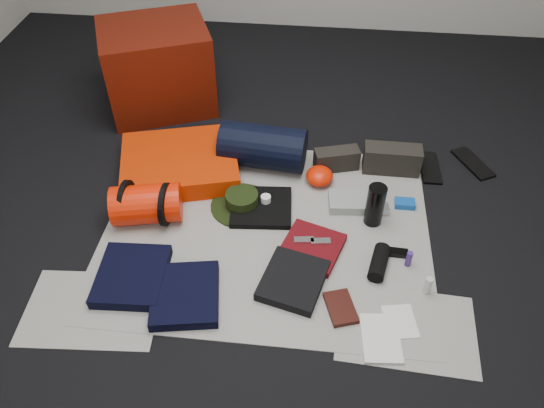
# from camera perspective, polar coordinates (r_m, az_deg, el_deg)

# --- Properties ---
(floor) EXTENTS (4.50, 4.50, 0.02)m
(floor) POSITION_cam_1_polar(r_m,az_deg,el_deg) (2.65, -0.57, -2.93)
(floor) COLOR black
(floor) RESTS_ON ground
(newspaper_mat) EXTENTS (1.60, 1.30, 0.01)m
(newspaper_mat) POSITION_cam_1_polar(r_m,az_deg,el_deg) (2.64, -0.57, -2.74)
(newspaper_mat) COLOR #B1AEA3
(newspaper_mat) RESTS_ON floor
(newspaper_sheet_front_left) EXTENTS (0.61, 0.44, 0.00)m
(newspaper_sheet_front_left) POSITION_cam_1_polar(r_m,az_deg,el_deg) (2.47, -18.74, -10.61)
(newspaper_sheet_front_left) COLOR #B1AEA3
(newspaper_sheet_front_left) RESTS_ON floor
(newspaper_sheet_front_right) EXTENTS (0.60, 0.43, 0.00)m
(newspaper_sheet_front_right) POSITION_cam_1_polar(r_m,az_deg,el_deg) (2.36, 14.21, -12.78)
(newspaper_sheet_front_right) COLOR #B1AEA3
(newspaper_sheet_front_right) RESTS_ON floor
(red_cabinet) EXTENTS (0.78, 0.72, 0.52)m
(red_cabinet) POSITION_cam_1_polar(r_m,az_deg,el_deg) (3.45, -12.18, 14.17)
(red_cabinet) COLOR #551106
(red_cabinet) RESTS_ON floor
(sleeping_pad) EXTENTS (0.73, 0.65, 0.11)m
(sleeping_pad) POSITION_cam_1_polar(r_m,az_deg,el_deg) (2.97, -9.88, 4.31)
(sleeping_pad) COLOR red
(sleeping_pad) RESTS_ON newspaper_mat
(stuff_sack) EXTENTS (0.37, 0.27, 0.20)m
(stuff_sack) POSITION_cam_1_polar(r_m,az_deg,el_deg) (2.70, -13.33, -0.02)
(stuff_sack) COLOR red
(stuff_sack) RESTS_ON newspaper_mat
(sack_strap_left) EXTENTS (0.02, 0.22, 0.22)m
(sack_strap_left) POSITION_cam_1_polar(r_m,az_deg,el_deg) (2.72, -15.36, 0.27)
(sack_strap_left) COLOR black
(sack_strap_left) RESTS_ON newspaper_mat
(sack_strap_right) EXTENTS (0.02, 0.22, 0.22)m
(sack_strap_right) POSITION_cam_1_polar(r_m,az_deg,el_deg) (2.66, -11.32, -0.05)
(sack_strap_right) COLOR black
(sack_strap_right) RESTS_ON newspaper_mat
(navy_duffel) EXTENTS (0.49, 0.29, 0.24)m
(navy_duffel) POSITION_cam_1_polar(r_m,az_deg,el_deg) (2.93, -0.98, 6.19)
(navy_duffel) COLOR black
(navy_duffel) RESTS_ON newspaper_mat
(boonie_brim) EXTENTS (0.43, 0.43, 0.01)m
(boonie_brim) POSITION_cam_1_polar(r_m,az_deg,el_deg) (2.76, -3.22, -0.15)
(boonie_brim) COLOR black
(boonie_brim) RESTS_ON newspaper_mat
(boonie_crown) EXTENTS (0.17, 0.17, 0.07)m
(boonie_crown) POSITION_cam_1_polar(r_m,az_deg,el_deg) (2.73, -3.26, 0.48)
(boonie_crown) COLOR black
(boonie_crown) RESTS_ON boonie_brim
(hiking_boot_left) EXTENTS (0.26, 0.16, 0.12)m
(hiking_boot_left) POSITION_cam_1_polar(r_m,az_deg,el_deg) (2.96, 6.95, 4.80)
(hiking_boot_left) COLOR black
(hiking_boot_left) RESTS_ON newspaper_mat
(hiking_boot_right) EXTENTS (0.31, 0.12, 0.15)m
(hiking_boot_right) POSITION_cam_1_polar(r_m,az_deg,el_deg) (2.99, 12.77, 4.73)
(hiking_boot_right) COLOR black
(hiking_boot_right) RESTS_ON newspaper_mat
(flip_flop_left) EXTENTS (0.11, 0.27, 0.02)m
(flip_flop_left) POSITION_cam_1_polar(r_m,az_deg,el_deg) (3.11, 16.63, 3.77)
(flip_flop_left) COLOR black
(flip_flop_left) RESTS_ON floor
(flip_flop_right) EXTENTS (0.22, 0.29, 0.02)m
(flip_flop_right) POSITION_cam_1_polar(r_m,az_deg,el_deg) (3.22, 20.78, 4.12)
(flip_flop_right) COLOR black
(flip_flop_right) RESTS_ON floor
(trousers_navy_a) EXTENTS (0.32, 0.36, 0.05)m
(trousers_navy_a) POSITION_cam_1_polar(r_m,az_deg,el_deg) (2.50, -14.84, -7.48)
(trousers_navy_a) COLOR black
(trousers_navy_a) RESTS_ON newspaper_mat
(trousers_navy_b) EXTENTS (0.34, 0.38, 0.05)m
(trousers_navy_b) POSITION_cam_1_polar(r_m,az_deg,el_deg) (2.38, -9.31, -9.62)
(trousers_navy_b) COLOR black
(trousers_navy_b) RESTS_ON newspaper_mat
(trousers_charcoal) EXTENTS (0.33, 0.36, 0.05)m
(trousers_charcoal) POSITION_cam_1_polar(r_m,az_deg,el_deg) (2.41, 2.28, -8.20)
(trousers_charcoal) COLOR black
(trousers_charcoal) RESTS_ON newspaper_mat
(black_tshirt) EXTENTS (0.33, 0.31, 0.03)m
(black_tshirt) POSITION_cam_1_polar(r_m,az_deg,el_deg) (2.73, -1.15, -0.34)
(black_tshirt) COLOR black
(black_tshirt) RESTS_ON newspaper_mat
(red_shirt) EXTENTS (0.34, 0.34, 0.04)m
(red_shirt) POSITION_cam_1_polar(r_m,az_deg,el_deg) (2.54, 4.29, -4.66)
(red_shirt) COLOR #56090E
(red_shirt) RESTS_ON newspaper_mat
(orange_stuff_sack) EXTENTS (0.19, 0.19, 0.10)m
(orange_stuff_sack) POSITION_cam_1_polar(r_m,az_deg,el_deg) (2.87, 5.14, 3.02)
(orange_stuff_sack) COLOR red
(orange_stuff_sack) RESTS_ON newspaper_mat
(first_aid_pouch) EXTENTS (0.21, 0.16, 0.05)m
(first_aid_pouch) POSITION_cam_1_polar(r_m,az_deg,el_deg) (2.77, 8.19, 0.22)
(first_aid_pouch) COLOR gray
(first_aid_pouch) RESTS_ON newspaper_mat
(water_bottle) EXTENTS (0.10, 0.10, 0.23)m
(water_bottle) POSITION_cam_1_polar(r_m,az_deg,el_deg) (2.65, 11.03, -0.11)
(water_bottle) COLOR black
(water_bottle) RESTS_ON newspaper_mat
(speaker) EXTENTS (0.11, 0.20, 0.07)m
(speaker) POSITION_cam_1_polar(r_m,az_deg,el_deg) (2.50, 11.43, -6.19)
(speaker) COLOR black
(speaker) RESTS_ON newspaper_mat
(compact_camera) EXTENTS (0.10, 0.07, 0.04)m
(compact_camera) POSITION_cam_1_polar(r_m,az_deg,el_deg) (2.77, 11.44, -0.54)
(compact_camera) COLOR silver
(compact_camera) RESTS_ON newspaper_mat
(cyan_case) EXTENTS (0.10, 0.07, 0.03)m
(cyan_case) POSITION_cam_1_polar(r_m,az_deg,el_deg) (2.83, 14.09, 0.06)
(cyan_case) COLOR #10489C
(cyan_case) RESTS_ON newspaper_mat
(toiletry_purple) EXTENTS (0.03, 0.03, 0.08)m
(toiletry_purple) POSITION_cam_1_polar(r_m,az_deg,el_deg) (2.54, 14.50, -5.74)
(toiletry_purple) COLOR #3F2372
(toiletry_purple) RESTS_ON newspaper_mat
(toiletry_clear) EXTENTS (0.04, 0.04, 0.09)m
(toiletry_clear) POSITION_cam_1_polar(r_m,az_deg,el_deg) (2.45, 16.42, -8.41)
(toiletry_clear) COLOR #B2B7B2
(toiletry_clear) RESTS_ON newspaper_mat
(paperback_book) EXTENTS (0.16, 0.20, 0.02)m
(paperback_book) POSITION_cam_1_polar(r_m,az_deg,el_deg) (2.35, 7.39, -11.00)
(paperback_book) COLOR black
(paperback_book) RESTS_ON newspaper_mat
(map_booklet) EXTENTS (0.18, 0.24, 0.01)m
(map_booklet) POSITION_cam_1_polar(r_m,az_deg,el_deg) (2.30, 11.62, -13.94)
(map_booklet) COLOR silver
(map_booklet) RESTS_ON newspaper_mat
(map_printout) EXTENTS (0.16, 0.19, 0.01)m
(map_printout) POSITION_cam_1_polar(r_m,az_deg,el_deg) (2.37, 13.62, -12.18)
(map_printout) COLOR silver
(map_printout) RESTS_ON newspaper_mat
(sunglasses) EXTENTS (0.11, 0.05, 0.03)m
(sunglasses) POSITION_cam_1_polar(r_m,az_deg,el_deg) (2.59, 13.22, -5.11)
(sunglasses) COLOR black
(sunglasses) RESTS_ON newspaper_mat
(key_cluster) EXTENTS (0.07, 0.07, 0.01)m
(key_cluster) POSITION_cam_1_polar(r_m,az_deg,el_deg) (2.49, -18.42, -9.57)
(key_cluster) COLOR silver
(key_cluster) RESTS_ON newspaper_mat
(tape_roll) EXTENTS (0.05, 0.05, 0.04)m
(tape_roll) POSITION_cam_1_polar(r_m,az_deg,el_deg) (2.72, -0.67, 0.56)
(tape_roll) COLOR silver
(tape_roll) RESTS_ON black_tshirt
(energy_bar_a) EXTENTS (0.10, 0.05, 0.01)m
(energy_bar_a) POSITION_cam_1_polar(r_m,az_deg,el_deg) (2.54, 3.44, -3.89)
(energy_bar_a) COLOR silver
(energy_bar_a) RESTS_ON red_shirt
(energy_bar_b) EXTENTS (0.10, 0.05, 0.01)m
(energy_bar_b) POSITION_cam_1_polar(r_m,az_deg,el_deg) (2.54, 5.25, -4.02)
(energy_bar_b) COLOR silver
(energy_bar_b) RESTS_ON red_shirt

